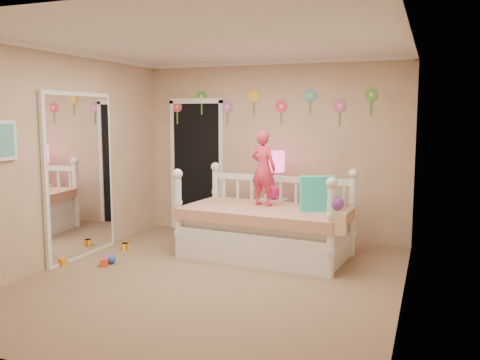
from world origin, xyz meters
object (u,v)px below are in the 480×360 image
at_px(daybed, 265,213).
at_px(table_lamp, 274,167).
at_px(child, 263,168).
at_px(nightstand, 273,221).

distance_m(daybed, table_lamp, 0.89).
xyz_separation_m(child, table_lamp, (-0.04, 0.58, -0.04)).
xyz_separation_m(daybed, nightstand, (-0.12, 0.72, -0.26)).
xyz_separation_m(nightstand, table_lamp, (0.00, 0.00, 0.77)).
bearing_deg(nightstand, table_lamp, 0.00).
distance_m(daybed, child, 0.57).
relative_size(child, nightstand, 1.54).
distance_m(child, table_lamp, 0.59).
relative_size(daybed, child, 2.17).
height_order(nightstand, table_lamp, table_lamp).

